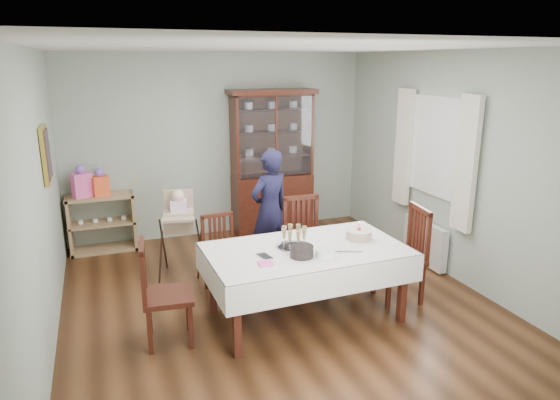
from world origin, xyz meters
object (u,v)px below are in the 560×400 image
dining_table (306,282)px  chair_end_right (400,272)px  woman (270,210)px  china_cabinet (272,160)px  gift_bag_orange (100,183)px  champagne_tray (294,241)px  gift_bag_pink (82,183)px  chair_far_right (306,259)px  chair_end_left (167,312)px  sideboard (102,223)px  birthday_cake (359,235)px  chair_far_left (223,270)px  high_chair (181,241)px

dining_table → chair_end_right: 1.14m
chair_end_right → woman: woman is taller
chair_end_right → woman: 1.76m
china_cabinet → woman: 1.50m
woman → gift_bag_orange: 2.40m
chair_end_right → champagne_tray: (-1.25, 0.04, 0.51)m
woman → gift_bag_pink: bearing=-51.4°
china_cabinet → chair_far_right: bearing=-97.7°
chair_far_right → champagne_tray: size_ratio=2.88×
chair_end_left → chair_end_right: 2.55m
chair_far_right → dining_table: bearing=-111.5°
china_cabinet → sideboard: china_cabinet is taller
sideboard → gift_bag_pink: bearing=-174.5°
birthday_cake → gift_bag_pink: size_ratio=0.69×
chair_far_left → chair_end_left: (-0.75, -0.85, 0.03)m
dining_table → gift_bag_pink: size_ratio=4.53×
china_cabinet → chair_far_left: bearing=-124.2°
gift_bag_pink → chair_far_left: bearing=-51.4°
sideboard → gift_bag_orange: bearing=-37.6°
chair_end_left → china_cabinet: bearing=-30.9°
chair_far_left → high_chair: size_ratio=0.83×
dining_table → china_cabinet: size_ratio=0.93×
chair_far_left → birthday_cake: 1.62m
birthday_cake → dining_table: bearing=-178.5°
chair_far_right → china_cabinet: bearing=84.2°
china_cabinet → woman: bearing=-110.7°
chair_end_left → sideboard: bearing=16.2°
birthday_cake → chair_end_left: bearing=179.8°
gift_bag_orange → dining_table: bearing=-55.2°
chair_end_left → champagne_tray: 1.40m
birthday_cake → gift_bag_orange: 3.67m
chair_far_left → birthday_cake: birthday_cake is taller
sideboard → chair_far_right: bearing=-41.3°
high_chair → champagne_tray: size_ratio=3.02×
chair_far_left → gift_bag_orange: (-1.23, 1.83, 0.70)m
dining_table → chair_end_left: chair_end_left is taller
dining_table → woman: 1.40m
high_chair → gift_bag_orange: size_ratio=2.83×
champagne_tray → gift_bag_orange: gift_bag_orange is taller
sideboard → chair_far_right: (2.24, -1.96, -0.09)m
china_cabinet → chair_end_left: 3.45m
gift_bag_pink → sideboard: bearing=5.5°
high_chair → champagne_tray: high_chair is taller
china_cabinet → high_chair: (-1.61, -1.15, -0.70)m
china_cabinet → gift_bag_orange: china_cabinet is taller
high_chair → gift_bag_orange: (-0.86, 1.15, 0.55)m
dining_table → gift_bag_pink: gift_bag_pink is taller
chair_far_left → gift_bag_orange: 2.32m
chair_far_left → woman: bearing=27.5°
chair_far_left → chair_end_left: chair_end_left is taller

